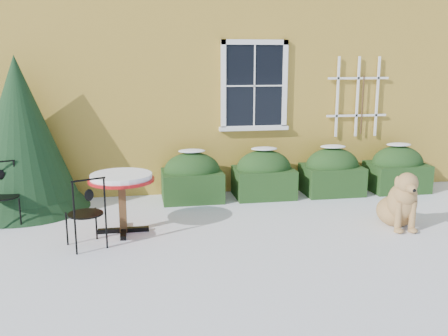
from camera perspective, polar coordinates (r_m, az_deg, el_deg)
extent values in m
plane|color=white|center=(6.56, 1.53, -9.56)|extent=(80.00, 80.00, 0.00)
cube|color=gold|center=(13.03, -4.71, 14.71)|extent=(12.00, 8.00, 6.00)
cube|color=black|center=(9.18, 3.47, 9.36)|extent=(1.05, 0.03, 1.45)
cube|color=white|center=(9.17, 3.55, 14.17)|extent=(1.23, 0.06, 0.09)
cube|color=white|center=(9.24, 3.42, 4.59)|extent=(1.23, 0.06, 0.09)
cube|color=white|center=(9.06, -0.07, 9.34)|extent=(0.09, 0.06, 1.63)
cube|color=white|center=(9.32, 6.94, 9.34)|extent=(0.09, 0.06, 1.63)
cube|color=white|center=(9.16, 3.50, 9.36)|extent=(0.02, 0.02, 1.45)
cube|color=white|center=(9.16, 3.50, 9.36)|extent=(1.05, 0.02, 0.02)
cube|color=white|center=(9.25, 3.42, 4.56)|extent=(1.29, 0.14, 0.07)
cube|color=white|center=(9.67, 12.83, 7.89)|extent=(0.04, 0.03, 1.50)
cube|color=white|center=(9.83, 15.00, 7.85)|extent=(0.04, 0.03, 1.50)
cube|color=white|center=(10.01, 17.10, 7.80)|extent=(0.04, 0.03, 1.50)
cube|color=white|center=(9.87, 14.89, 5.83)|extent=(1.20, 0.03, 0.04)
cube|color=white|center=(9.82, 15.12, 9.89)|extent=(1.20, 0.03, 0.04)
cylinder|color=#472D19|center=(9.87, 15.53, 6.96)|extent=(0.02, 0.02, 1.10)
cube|color=#173313|center=(8.84, -3.66, -2.01)|extent=(1.05, 0.80, 0.52)
ellipsoid|color=#173313|center=(8.77, -3.68, -0.36)|extent=(1.00, 0.72, 0.67)
ellipsoid|color=white|center=(8.70, -3.71, 1.96)|extent=(0.47, 0.32, 0.06)
cube|color=#173313|center=(9.06, 4.54, -1.66)|extent=(1.05, 0.80, 0.52)
ellipsoid|color=#173313|center=(9.00, 4.57, -0.05)|extent=(1.00, 0.72, 0.67)
ellipsoid|color=white|center=(8.93, 4.61, 2.21)|extent=(0.47, 0.32, 0.06)
cube|color=#173313|center=(9.47, 12.19, -1.30)|extent=(1.05, 0.80, 0.52)
ellipsoid|color=#173313|center=(9.41, 12.26, 0.24)|extent=(1.00, 0.72, 0.67)
ellipsoid|color=white|center=(9.34, 12.36, 2.41)|extent=(0.47, 0.32, 0.06)
cube|color=#173313|center=(10.02, 19.10, -0.96)|extent=(1.05, 0.80, 0.52)
ellipsoid|color=#173313|center=(9.97, 19.20, 0.51)|extent=(1.00, 0.72, 0.67)
ellipsoid|color=white|center=(9.91, 19.35, 2.55)|extent=(0.47, 0.32, 0.06)
cone|color=black|center=(8.86, -21.91, -0.58)|extent=(2.08, 2.08, 1.20)
cone|color=black|center=(8.75, -22.25, 3.62)|extent=(1.86, 1.86, 2.52)
cube|color=black|center=(7.40, -11.40, -6.96)|extent=(0.72, 0.08, 0.06)
cube|color=black|center=(7.40, -11.40, -6.96)|extent=(0.08, 0.72, 0.06)
cube|color=brown|center=(7.29, -11.52, -4.31)|extent=(0.10, 0.10, 0.78)
cylinder|color=#AB0E11|center=(7.19, -11.65, -1.34)|extent=(0.93, 0.93, 0.04)
cylinder|color=white|center=(7.18, -11.67, -0.94)|extent=(0.87, 0.87, 0.07)
cylinder|color=black|center=(7.14, -14.39, -6.16)|extent=(0.02, 0.02, 0.45)
cylinder|color=black|center=(7.04, -17.52, -6.64)|extent=(0.02, 0.02, 0.45)
cylinder|color=black|center=(6.78, -13.29, -7.10)|extent=(0.02, 0.02, 0.45)
cylinder|color=black|center=(6.67, -16.57, -7.63)|extent=(0.02, 0.02, 0.45)
cylinder|color=black|center=(6.83, -15.55, -5.07)|extent=(0.46, 0.46, 0.02)
cylinder|color=black|center=(6.64, -13.49, -3.20)|extent=(0.02, 0.02, 0.50)
cylinder|color=black|center=(6.52, -16.83, -3.67)|extent=(0.02, 0.02, 0.50)
cylinder|color=black|center=(6.52, -15.26, -1.30)|extent=(0.42, 0.20, 0.02)
ellipsoid|color=black|center=(6.57, -15.17, -3.01)|extent=(0.12, 0.08, 0.16)
cylinder|color=black|center=(8.00, -22.27, -4.76)|extent=(0.02, 0.02, 0.45)
cylinder|color=black|center=(8.38, -22.52, -4.03)|extent=(0.02, 0.02, 0.45)
cylinder|color=black|center=(8.12, -23.92, -3.02)|extent=(0.46, 0.46, 0.02)
cylinder|color=black|center=(8.26, -22.79, -0.89)|extent=(0.02, 0.02, 0.49)
ellipsoid|color=black|center=(8.24, -24.18, -0.69)|extent=(0.12, 0.06, 0.15)
ellipsoid|color=tan|center=(7.97, 19.02, -4.67)|extent=(0.63, 0.68, 0.46)
ellipsoid|color=tan|center=(7.73, 19.70, -3.64)|extent=(0.48, 0.44, 0.57)
sphere|color=tan|center=(7.65, 19.94, -2.87)|extent=(0.35, 0.35, 0.35)
cylinder|color=tan|center=(7.62, 19.29, -5.31)|extent=(0.09, 0.09, 0.45)
cylinder|color=tan|center=(7.70, 20.72, -5.23)|extent=(0.09, 0.09, 0.45)
ellipsoid|color=tan|center=(7.63, 19.34, -6.75)|extent=(0.12, 0.16, 0.07)
ellipsoid|color=tan|center=(7.71, 20.77, -6.67)|extent=(0.12, 0.16, 0.07)
cylinder|color=tan|center=(7.62, 20.00, -2.44)|extent=(0.24, 0.28, 0.25)
sphere|color=tan|center=(7.55, 20.22, -1.63)|extent=(0.30, 0.30, 0.30)
ellipsoid|color=tan|center=(7.44, 20.60, -2.18)|extent=(0.17, 0.25, 0.13)
sphere|color=black|center=(7.35, 20.91, -2.42)|extent=(0.05, 0.05, 0.05)
ellipsoid|color=tan|center=(7.54, 19.20, -1.57)|extent=(0.09, 0.11, 0.19)
ellipsoid|color=tan|center=(7.64, 20.99, -1.53)|extent=(0.09, 0.11, 0.19)
cylinder|color=tan|center=(8.29, 19.57, -5.12)|extent=(0.22, 0.37, 0.08)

